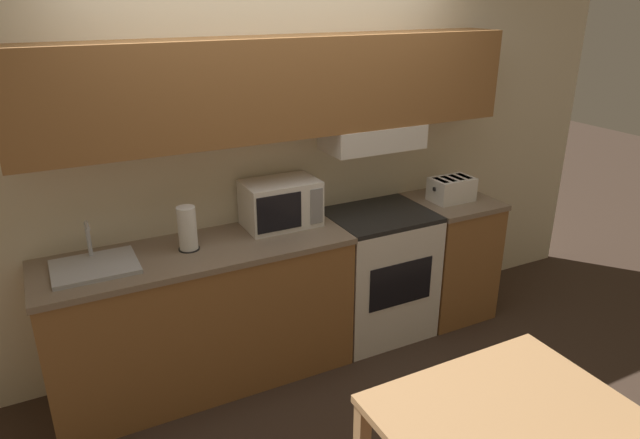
# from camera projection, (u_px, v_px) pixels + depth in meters

# --- Properties ---
(ground_plane) EXTENTS (16.00, 16.00, 0.00)m
(ground_plane) POSITION_uv_depth(u_px,v_px,m) (280.00, 331.00, 4.18)
(ground_plane) COLOR #3D2D23
(wall_back) EXTENTS (5.47, 0.38, 2.55)m
(wall_back) POSITION_uv_depth(u_px,v_px,m) (281.00, 131.00, 3.58)
(wall_back) COLOR beige
(wall_back) RESTS_ON ground_plane
(lower_counter_main) EXTENTS (1.83, 0.60, 0.91)m
(lower_counter_main) POSITION_uv_depth(u_px,v_px,m) (203.00, 316.00, 3.50)
(lower_counter_main) COLOR #936033
(lower_counter_main) RESTS_ON ground_plane
(lower_counter_right_stub) EXTENTS (0.56, 0.60, 0.91)m
(lower_counter_right_stub) POSITION_uv_depth(u_px,v_px,m) (448.00, 256.00, 4.31)
(lower_counter_right_stub) COLOR #936033
(lower_counter_right_stub) RESTS_ON ground_plane
(stove_range) EXTENTS (0.70, 0.58, 0.91)m
(stove_range) POSITION_uv_depth(u_px,v_px,m) (377.00, 273.00, 4.05)
(stove_range) COLOR white
(stove_range) RESTS_ON ground_plane
(microwave) EXTENTS (0.47, 0.31, 0.30)m
(microwave) POSITION_uv_depth(u_px,v_px,m) (281.00, 203.00, 3.63)
(microwave) COLOR white
(microwave) RESTS_ON lower_counter_main
(toaster) EXTENTS (0.31, 0.20, 0.17)m
(toaster) POSITION_uv_depth(u_px,v_px,m) (452.00, 189.00, 4.09)
(toaster) COLOR white
(toaster) RESTS_ON lower_counter_right_stub
(sink_basin) EXTENTS (0.45, 0.36, 0.24)m
(sink_basin) POSITION_uv_depth(u_px,v_px,m) (95.00, 266.00, 3.09)
(sink_basin) COLOR #B7BABF
(sink_basin) RESTS_ON lower_counter_main
(paper_towel_roll) EXTENTS (0.12, 0.12, 0.26)m
(paper_towel_roll) POSITION_uv_depth(u_px,v_px,m) (187.00, 229.00, 3.28)
(paper_towel_roll) COLOR black
(paper_towel_roll) RESTS_ON lower_counter_main
(dining_table) EXTENTS (1.00, 0.79, 0.76)m
(dining_table) POSITION_uv_depth(u_px,v_px,m) (508.00, 438.00, 2.28)
(dining_table) COLOR tan
(dining_table) RESTS_ON ground_plane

